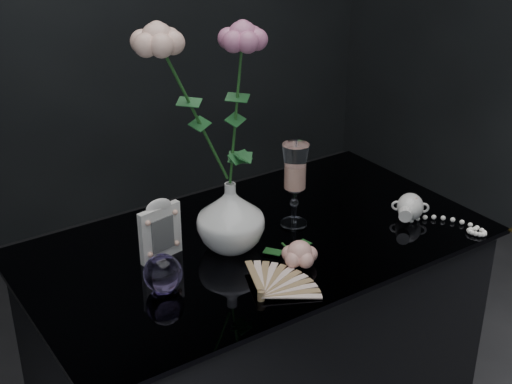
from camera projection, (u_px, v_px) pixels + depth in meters
table at (257, 372)px, 1.79m from camera, size 1.05×0.58×0.76m
vase at (231, 216)px, 1.56m from camera, size 0.19×0.19×0.16m
wine_glass at (295, 185)px, 1.65m from camera, size 0.08×0.08×0.20m
picture_frame at (160, 229)px, 1.52m from camera, size 0.12×0.10×0.14m
paperweight at (163, 273)px, 1.42m from camera, size 0.09×0.09×0.08m
paper_fan at (261, 295)px, 1.40m from camera, size 0.26×0.21×0.03m
loose_rose at (300, 254)px, 1.51m from camera, size 0.18×0.20×0.06m
pearl_jar at (410, 206)px, 1.71m from camera, size 0.32×0.32×0.07m
roses at (209, 96)px, 1.42m from camera, size 0.28×0.11×0.42m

